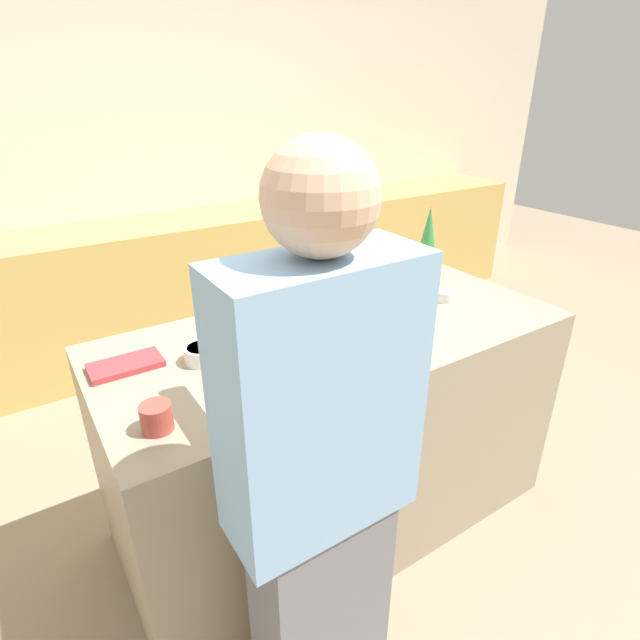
{
  "coord_description": "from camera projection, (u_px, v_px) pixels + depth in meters",
  "views": [
    {
      "loc": [
        -0.96,
        -1.36,
        1.73
      ],
      "look_at": [
        -0.08,
        0.0,
        0.96
      ],
      "focal_mm": 28.0,
      "sensor_mm": 36.0,
      "label": 1
    }
  ],
  "objects": [
    {
      "name": "baking_tray",
      "position": [
        306.0,
        342.0,
        1.76
      ],
      "size": [
        0.41,
        0.32,
        0.01
      ],
      "color": "#B2B2BC",
      "rests_on": "kitchen_island"
    },
    {
      "name": "candy_bowl_near_tray_left",
      "position": [
        403.0,
        302.0,
        2.02
      ],
      "size": [
        0.11,
        0.11,
        0.05
      ],
      "color": "silver",
      "rests_on": "kitchen_island"
    },
    {
      "name": "person",
      "position": [
        319.0,
        494.0,
        1.18
      ],
      "size": [
        0.44,
        0.55,
        1.66
      ],
      "color": "slate",
      "rests_on": "ground_plane"
    },
    {
      "name": "candy_bowl_beside_tree",
      "position": [
        303.0,
        296.0,
        2.08
      ],
      "size": [
        0.1,
        0.1,
        0.05
      ],
      "color": "white",
      "rests_on": "kitchen_island"
    },
    {
      "name": "wall_back",
      "position": [
        150.0,
        155.0,
        3.39
      ],
      "size": [
        8.0,
        0.05,
        2.6
      ],
      "color": "beige",
      "rests_on": "ground_plane"
    },
    {
      "name": "back_cabinet_block",
      "position": [
        181.0,
        285.0,
        3.5
      ],
      "size": [
        6.0,
        0.6,
        0.92
      ],
      "color": "tan",
      "rests_on": "ground_plane"
    },
    {
      "name": "candy_bowl_front_corner",
      "position": [
        383.0,
        286.0,
        2.21
      ],
      "size": [
        0.14,
        0.14,
        0.04
      ],
      "color": "silver",
      "rests_on": "kitchen_island"
    },
    {
      "name": "kitchen_island",
      "position": [
        336.0,
        428.0,
        2.05
      ],
      "size": [
        1.75,
        0.81,
        0.9
      ],
      "color": "gray",
      "rests_on": "ground_plane"
    },
    {
      "name": "candy_bowl_center_rear",
      "position": [
        360.0,
        302.0,
        2.03
      ],
      "size": [
        0.1,
        0.1,
        0.05
      ],
      "color": "white",
      "rests_on": "kitchen_island"
    },
    {
      "name": "candy_bowl_far_left",
      "position": [
        343.0,
        294.0,
        2.12
      ],
      "size": [
        0.1,
        0.1,
        0.04
      ],
      "color": "silver",
      "rests_on": "kitchen_island"
    },
    {
      "name": "cookbook",
      "position": [
        126.0,
        365.0,
        1.6
      ],
      "size": [
        0.23,
        0.12,
        0.02
      ],
      "color": "#B23338",
      "rests_on": "kitchen_island"
    },
    {
      "name": "decorative_tree",
      "position": [
        427.0,
        248.0,
        2.17
      ],
      "size": [
        0.14,
        0.14,
        0.36
      ],
      "color": "#33843D",
      "rests_on": "kitchen_island"
    },
    {
      "name": "gingerbread_house",
      "position": [
        305.0,
        310.0,
        1.71
      ],
      "size": [
        0.17,
        0.19,
        0.32
      ],
      "color": "#5B2D14",
      "rests_on": "baking_tray"
    },
    {
      "name": "candy_bowl_near_tray_right",
      "position": [
        444.0,
        295.0,
        2.11
      ],
      "size": [
        0.09,
        0.09,
        0.04
      ],
      "color": "silver",
      "rests_on": "kitchen_island"
    },
    {
      "name": "mug",
      "position": [
        156.0,
        417.0,
        1.31
      ],
      "size": [
        0.08,
        0.08,
        0.08
      ],
      "color": "#B24238",
      "rests_on": "kitchen_island"
    },
    {
      "name": "candy_bowl_far_right",
      "position": [
        203.0,
        353.0,
        1.63
      ],
      "size": [
        0.12,
        0.12,
        0.05
      ],
      "color": "white",
      "rests_on": "kitchen_island"
    },
    {
      "name": "ground_plane",
      "position": [
        335.0,
        509.0,
        2.25
      ],
      "size": [
        12.0,
        12.0,
        0.0
      ],
      "primitive_type": "plane",
      "color": "gray"
    }
  ]
}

